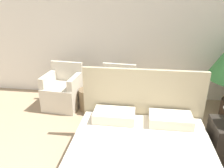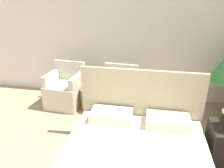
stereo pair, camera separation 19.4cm
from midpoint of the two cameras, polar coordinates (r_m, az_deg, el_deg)
name	(u,v)px [view 1 (the left image)]	position (r m, az deg, el deg)	size (l,w,h in m)	color
wall_back	(125,30)	(4.62, 2.09, 13.79)	(10.00, 0.06, 2.90)	silver
armchair_near_window_left	(63,93)	(4.53, -13.89, -2.28)	(0.72, 0.69, 0.88)	beige
armchair_near_window_right	(116,96)	(4.27, -0.19, -3.16)	(0.72, 0.69, 0.88)	beige
side_table	(89,99)	(4.35, -7.41, -4.05)	(0.38, 0.38, 0.43)	brown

